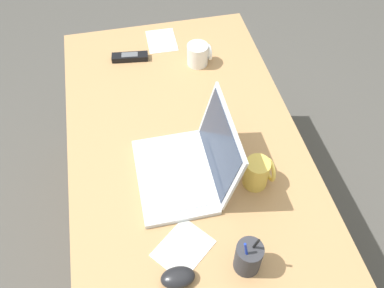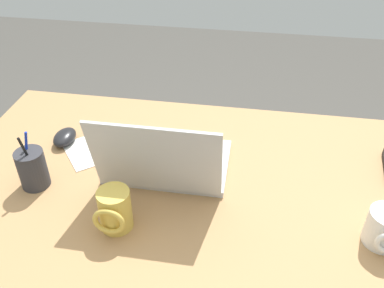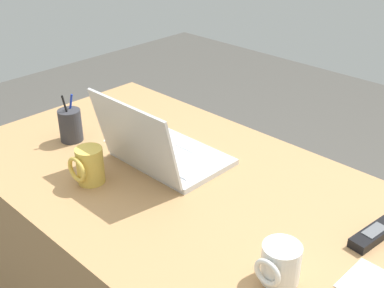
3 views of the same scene
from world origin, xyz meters
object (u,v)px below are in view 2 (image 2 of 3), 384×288
computer_mouse (65,137)px  pen_holder (32,169)px  coffee_mug_white (115,210)px  laptop (165,161)px

computer_mouse → pen_holder: size_ratio=0.58×
computer_mouse → coffee_mug_white: (-0.26, 0.31, 0.04)m
coffee_mug_white → pen_holder: size_ratio=0.65×
laptop → coffee_mug_white: size_ratio=3.11×
computer_mouse → coffee_mug_white: 0.41m
laptop → pen_holder: laptop is taller
pen_holder → laptop: bearing=-164.1°
computer_mouse → laptop: bearing=164.8°
coffee_mug_white → computer_mouse: bearing=-49.6°
laptop → computer_mouse: bearing=-16.6°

